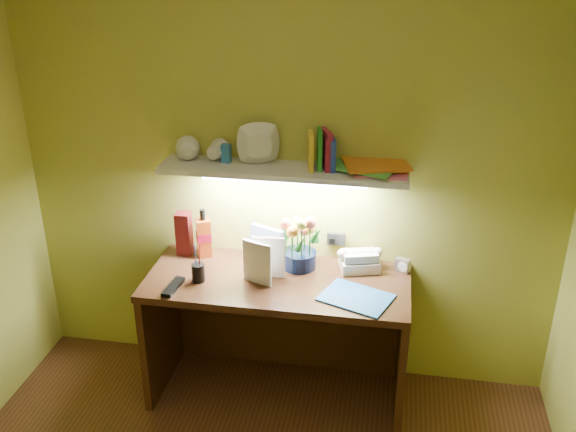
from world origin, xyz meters
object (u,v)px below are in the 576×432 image
object	(u,v)px
desk	(278,338)
telephone	(360,259)
flower_bouquet	(300,240)
desk_clock	(402,265)
whisky_bottle	(204,233)

from	to	relation	value
desk	telephone	size ratio (longest dim) A/B	6.78
flower_bouquet	desk_clock	xyz separation A→B (m)	(0.56, 0.04, -0.12)
desk	desk_clock	xyz separation A→B (m)	(0.65, 0.20, 0.41)
desk_clock	whisky_bottle	size ratio (longest dim) A/B	0.27
desk_clock	whisky_bottle	bearing A→B (deg)	-156.04
flower_bouquet	telephone	bearing A→B (deg)	5.56
flower_bouquet	desk_clock	bearing A→B (deg)	4.22
flower_bouquet	whisky_bottle	distance (m)	0.55
telephone	whisky_bottle	distance (m)	0.88
flower_bouquet	telephone	xyz separation A→B (m)	(0.33, 0.03, -0.10)
flower_bouquet	desk_clock	distance (m)	0.57
telephone	whisky_bottle	xyz separation A→B (m)	(-0.88, 0.01, 0.08)
desk	desk_clock	world-z (taller)	desk_clock
flower_bouquet	whisky_bottle	bearing A→B (deg)	175.67
desk	whisky_bottle	world-z (taller)	whisky_bottle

